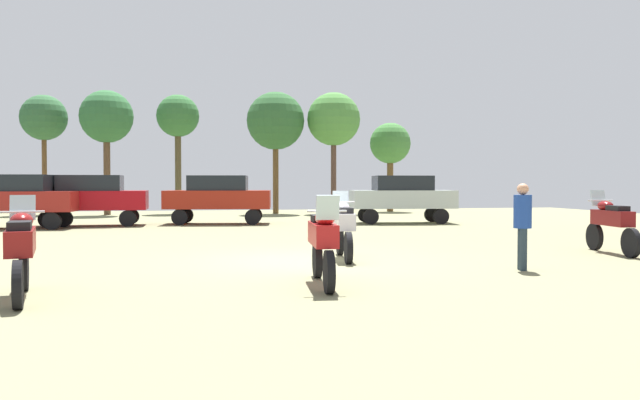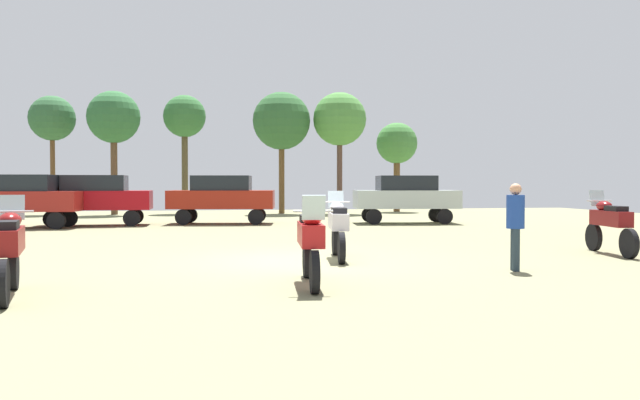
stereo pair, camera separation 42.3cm
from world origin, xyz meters
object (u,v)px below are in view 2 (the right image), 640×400
car_4 (22,197)px  car_5 (406,195)px  tree_6 (114,118)px  tree_7 (52,119)px  car_3 (95,196)px  tree_8 (397,144)px  car_2 (222,196)px  tree_3 (185,118)px  motorcycle_5 (610,223)px  tree_1 (282,122)px  tree_2 (340,120)px  person_1 (515,220)px  motorcycle_1 (9,248)px  motorcycle_6 (338,226)px  motorcycle_4 (311,240)px

car_4 → car_5: 15.04m
tree_6 → tree_7: tree_6 is taller
car_3 → tree_8: size_ratio=0.81×
tree_8 → car_2: bearing=-137.5°
car_4 → tree_6: (1.86, 9.94, 3.99)m
tree_3 → tree_6: 3.86m
car_5 → tree_6: (-13.18, 9.75, 3.99)m
motorcycle_5 → tree_1: size_ratio=0.34×
car_2 → tree_7: (-8.90, 9.71, 3.99)m
motorcycle_5 → car_3: bearing=145.4°
tree_1 → tree_7: size_ratio=1.05×
car_3 → tree_3: bearing=-17.5°
car_2 → car_4: size_ratio=1.02×
tree_7 → tree_2: bearing=-5.9°
car_4 → person_1: 18.71m
tree_6 → tree_7: (-3.35, 1.00, -0.00)m
car_3 → car_5: bearing=-94.2°
car_4 → tree_1: 15.05m
person_1 → tree_7: bearing=45.6°
tree_6 → tree_7: size_ratio=1.03×
motorcycle_1 → car_5: bearing=42.6°
car_4 → car_5: (15.04, 0.19, 0.00)m
car_5 → tree_8: size_ratio=0.84×
motorcycle_6 → tree_6: tree_6 is taller
tree_1 → car_2: bearing=-112.4°
car_3 → car_4: same height
motorcycle_5 → motorcycle_6: (-6.51, 0.20, -0.00)m
tree_7 → motorcycle_5: bearing=-51.9°
car_3 → tree_7: tree_7 is taller
car_5 → tree_1: tree_1 is taller
tree_1 → tree_2: tree_2 is taller
tree_2 → motorcycle_4: bearing=-103.0°
motorcycle_4 → tree_6: bearing=-70.1°
motorcycle_5 → car_5: bearing=103.6°
motorcycle_4 → tree_2: size_ratio=0.34×
motorcycle_6 → tree_7: bearing=123.5°
motorcycle_6 → tree_2: size_ratio=0.33×
motorcycle_6 → person_1: bearing=-31.6°
tree_6 → motorcycle_4: bearing=-74.9°
motorcycle_6 → car_4: size_ratio=0.51×
motorcycle_4 → car_4: 17.06m
motorcycle_4 → tree_2: tree_2 is taller
motorcycle_5 → motorcycle_6: bearing=-173.9°
motorcycle_4 → tree_8: (9.41, 25.64, 3.27)m
car_3 → tree_1: bearing=-44.9°
motorcycle_5 → car_4: (-16.21, 11.61, 0.43)m
tree_2 → tree_6: (-12.26, 0.62, -0.08)m
tree_3 → motorcycle_4: bearing=-83.4°
person_1 → motorcycle_6: bearing=67.3°
motorcycle_1 → tree_8: size_ratio=0.41×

